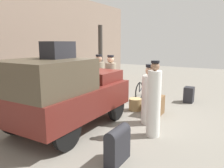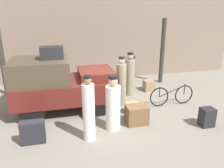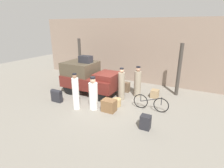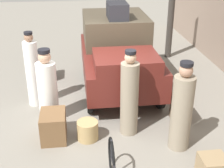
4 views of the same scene
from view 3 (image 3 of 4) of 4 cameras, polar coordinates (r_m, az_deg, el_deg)
name	(u,v)px [view 3 (image 3 of 4)]	position (r m, az deg, el deg)	size (l,w,h in m)	color
ground_plane	(107,100)	(9.91, -1.57, -5.36)	(30.00, 30.00, 0.00)	gray
station_building_facade	(134,51)	(12.88, 7.28, 10.62)	(16.00, 0.15, 4.50)	gray
canopy_pillar_left	(80,59)	(13.61, -10.39, 7.91)	(0.21, 0.21, 3.10)	#38332D
canopy_pillar_right	(179,70)	(10.91, 21.06, 4.25)	(0.21, 0.21, 3.10)	#38332D
truck	(89,77)	(10.82, -7.59, 2.37)	(3.45, 1.86, 1.89)	black
bicycle	(151,103)	(8.91, 12.50, -6.06)	(1.77, 0.04, 0.79)	black
wicker_basket	(117,102)	(9.19, 1.60, -6.00)	(0.44, 0.44, 0.40)	tan
porter_with_bicycle	(138,83)	(10.33, 8.36, 0.39)	(0.41, 0.41, 1.81)	gray
porter_carrying_trunk	(93,95)	(8.73, -6.11, -3.52)	(0.44, 0.44, 1.68)	white
porter_standing_middle	(76,93)	(8.83, -11.76, -2.83)	(0.33, 0.33, 1.86)	white
porter_lifting_near_truck	(121,85)	(9.75, 3.09, -0.41)	(0.37, 0.37, 1.85)	gray
suitcase_tan_flat	(155,94)	(10.52, 13.80, -3.07)	(0.43, 0.44, 0.47)	#937A56
suitcase_black_upright	(109,105)	(8.64, -0.99, -7.02)	(0.66, 0.51, 0.60)	brown
trunk_wicker_pale	(125,87)	(11.09, 4.38, -0.97)	(0.53, 0.33, 0.63)	brown
trunk_barrel_dark	(57,95)	(10.08, -17.65, -3.52)	(0.64, 0.24, 0.71)	#232328
trunk_umber_medium	(145,122)	(7.40, 10.86, -12.14)	(0.41, 0.34, 0.59)	#232328
trunk_on_truck_roof	(86,59)	(10.67, -8.60, 8.00)	(0.75, 0.50, 0.41)	#232328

